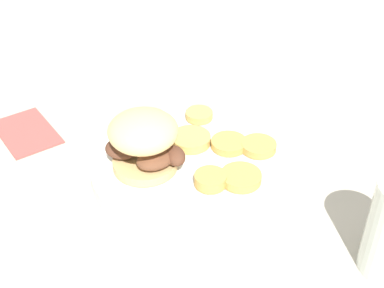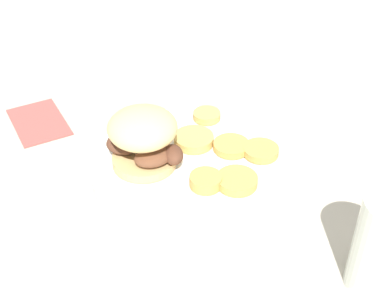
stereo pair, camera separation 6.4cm
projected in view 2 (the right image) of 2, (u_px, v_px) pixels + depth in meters
ground_plane at (192, 172)px, 0.73m from camera, size 4.00×4.00×0.00m
dinner_plate at (192, 165)px, 0.72m from camera, size 0.27×0.27×0.02m
sandwich at (143, 138)px, 0.68m from camera, size 0.10×0.10×0.08m
potato_round_0 at (237, 181)px, 0.67m from camera, size 0.05×0.05×0.01m
potato_round_1 at (231, 146)px, 0.73m from camera, size 0.05×0.05×0.01m
potato_round_2 at (194, 139)px, 0.74m from camera, size 0.06×0.06×0.01m
potato_round_3 at (207, 115)px, 0.79m from camera, size 0.04×0.04×0.01m
potato_round_4 at (261, 151)px, 0.72m from camera, size 0.05×0.05×0.01m
potato_round_5 at (205, 181)px, 0.67m from camera, size 0.04×0.04×0.01m
napkin at (39, 121)px, 0.82m from camera, size 0.09×0.13×0.01m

